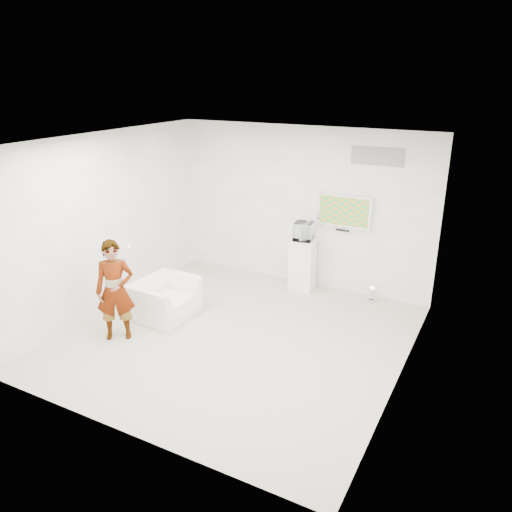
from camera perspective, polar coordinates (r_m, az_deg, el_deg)
name	(u,v)px	position (r m, az deg, el deg)	size (l,w,h in m)	color
room	(234,246)	(7.27, -2.50, 1.14)	(5.01, 5.01, 3.00)	beige
tv	(344,211)	(9.08, 10.06, 5.09)	(1.00, 0.08, 0.60)	silver
logo_decal	(377,156)	(8.77, 13.70, 11.00)	(0.90, 0.02, 0.30)	gray
person	(115,291)	(7.82, -15.80, -3.82)	(0.57, 0.38, 1.58)	white
armchair	(165,299)	(8.49, -10.34, -4.83)	(1.00, 0.87, 0.65)	white
pedestal	(303,265)	(9.38, 5.34, -0.99)	(0.48, 0.48, 0.98)	white
floor_uplight	(372,294)	(9.19, 13.09, -4.28)	(0.18, 0.18, 0.28)	silver
vitrine	(304,231)	(9.17, 5.47, 2.84)	(0.33, 0.33, 0.33)	white
console	(304,234)	(9.18, 5.46, 2.50)	(0.05, 0.16, 0.22)	white
wii_remote	(129,247)	(7.71, -14.29, 1.00)	(0.03, 0.12, 0.03)	white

